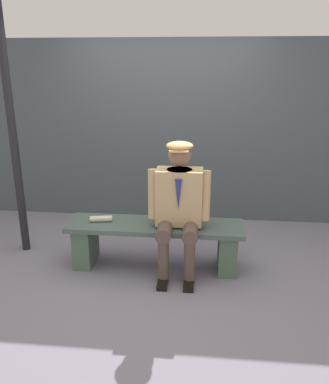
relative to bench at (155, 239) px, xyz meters
The scene contains 6 objects.
ground_plane 0.32m from the bench, ahead, with size 30.00×30.00×0.00m, color gray.
bench is the anchor object (origin of this frame).
seated_man 0.51m from the bench, 165.34° to the left, with size 0.63×0.62×1.36m.
rolled_magazine 0.60m from the bench, ahead, with size 0.06×0.06×0.23m, color beige.
stadium_wall 1.77m from the bench, 90.00° to the right, with size 12.00×0.24×2.38m, color #485055.
lamp_post 2.24m from the bench, ahead, with size 0.23×0.23×2.94m.
Camera 1 is at (-0.48, 3.75, 2.08)m, focal length 36.91 mm.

